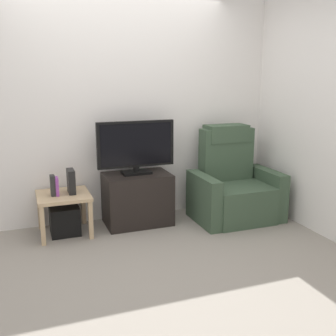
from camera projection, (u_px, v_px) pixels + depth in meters
name	position (u px, v px, depth m)	size (l,w,h in m)	color
ground_plane	(150.00, 254.00, 3.85)	(6.40, 6.40, 0.00)	gray
wall_back	(118.00, 107.00, 4.59)	(6.40, 0.06, 2.60)	silver
wall_side	(321.00, 111.00, 4.20)	(0.06, 4.48, 2.60)	silver
tv_stand	(137.00, 199.00, 4.58)	(0.73, 0.49, 0.58)	black
television	(136.00, 146.00, 4.46)	(0.87, 0.20, 0.59)	black
recliner_armchair	(233.00, 187.00, 4.76)	(0.98, 0.78, 1.08)	#384C38
side_table	(64.00, 200.00, 4.26)	(0.54, 0.54, 0.44)	tan
subwoofer_box	(65.00, 220.00, 4.31)	(0.30, 0.30, 0.30)	black
book_leftmost	(53.00, 186.00, 4.17)	(0.05, 0.10, 0.21)	#262626
book_middle	(57.00, 186.00, 4.18)	(0.03, 0.12, 0.19)	purple
game_console	(71.00, 181.00, 4.26)	(0.07, 0.20, 0.25)	black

